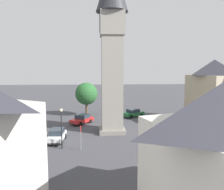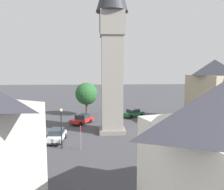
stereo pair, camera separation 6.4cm
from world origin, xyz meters
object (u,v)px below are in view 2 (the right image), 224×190
(car_blue_kerb, at_px, (172,125))
(car_red_corner, at_px, (57,135))
(building_corner_back, at_px, (213,92))
(car_black_far, at_px, (17,150))
(clock_tower, at_px, (112,32))
(car_white_side, at_px, (82,119))
(pedestrian, at_px, (161,135))
(car_silver_kerb, at_px, (134,113))
(tree, at_px, (86,94))
(lamp_post, at_px, (61,122))
(road_sign, at_px, (81,134))

(car_blue_kerb, height_order, car_red_corner, same)
(car_red_corner, height_order, building_corner_back, building_corner_back)
(car_black_far, bearing_deg, clock_tower, 128.96)
(building_corner_back, bearing_deg, car_white_side, -93.99)
(clock_tower, bearing_deg, pedestrian, 47.60)
(car_blue_kerb, distance_m, car_silver_kerb, 10.10)
(clock_tower, bearing_deg, car_white_side, -137.84)
(tree, xyz_separation_m, lamp_post, (17.63, -2.00, -1.17))
(car_black_far, bearing_deg, car_blue_kerb, 114.66)
(pedestrian, bearing_deg, car_silver_kerb, -176.59)
(car_red_corner, height_order, road_sign, road_sign)
(car_silver_kerb, relative_size, car_white_side, 1.03)
(car_silver_kerb, height_order, car_black_far, same)
(car_white_side, xyz_separation_m, pedestrian, (10.33, 10.34, 0.25))
(car_red_corner, bearing_deg, tree, 168.41)
(car_red_corner, relative_size, car_black_far, 0.95)
(car_black_far, relative_size, lamp_post, 0.96)
(clock_tower, bearing_deg, road_sign, -29.77)
(lamp_post, xyz_separation_m, road_sign, (0.70, 2.18, -1.24))
(road_sign, bearing_deg, car_blue_kerb, 119.91)
(road_sign, bearing_deg, tree, -179.44)
(building_corner_back, xyz_separation_m, lamp_post, (9.88, -23.05, -2.25))
(clock_tower, xyz_separation_m, car_silver_kerb, (-9.71, 4.81, -13.37))
(car_red_corner, xyz_separation_m, building_corner_back, (-7.17, 24.10, 4.62))
(lamp_post, bearing_deg, pedestrian, 95.08)
(building_corner_back, height_order, road_sign, building_corner_back)
(clock_tower, distance_m, pedestrian, 15.22)
(pedestrian, height_order, road_sign, road_sign)
(car_white_side, relative_size, tree, 0.66)
(car_silver_kerb, distance_m, building_corner_back, 14.30)
(car_silver_kerb, distance_m, pedestrian, 14.94)
(car_silver_kerb, distance_m, tree, 9.78)
(pedestrian, xyz_separation_m, lamp_post, (1.05, -11.85, 2.13))
(car_white_side, distance_m, road_sign, 12.15)
(building_corner_back, bearing_deg, clock_tower, -77.88)
(car_red_corner, bearing_deg, car_black_far, -32.91)
(road_sign, bearing_deg, car_red_corner, -136.48)
(car_white_side, xyz_separation_m, car_black_far, (13.48, -5.68, 0.00))
(car_black_far, xyz_separation_m, road_sign, (-1.40, 6.35, 1.14))
(car_white_side, distance_m, pedestrian, 14.62)
(car_silver_kerb, bearing_deg, tree, -100.54)
(tree, bearing_deg, lamp_post, -6.48)
(clock_tower, distance_m, lamp_post, 14.06)
(car_red_corner, bearing_deg, road_sign, 43.52)
(clock_tower, xyz_separation_m, car_white_side, (-5.13, -4.65, -13.37))
(tree, bearing_deg, car_blue_kerb, 50.65)
(car_black_far, xyz_separation_m, tree, (-19.73, 6.17, 3.55))
(car_silver_kerb, bearing_deg, car_white_side, -64.14)
(clock_tower, relative_size, tree, 3.71)
(building_corner_back, height_order, lamp_post, building_corner_back)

